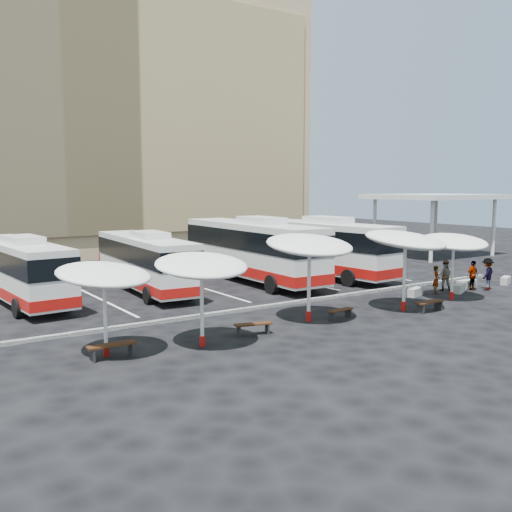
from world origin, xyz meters
TOP-DOWN VIEW (x-y plane):
  - ground at (0.00, 0.00)m, footprint 120.00×120.00m
  - sandstone_building at (0.00, 31.87)m, footprint 42.00×18.25m
  - service_canopy at (24.00, 10.00)m, footprint 10.00×8.00m
  - curb_divider at (0.00, 0.50)m, footprint 34.00×0.25m
  - bay_lines at (0.00, 8.00)m, footprint 24.15×12.00m
  - bus_0 at (-9.61, 8.59)m, footprint 3.06×10.94m
  - bus_1 at (-3.10, 8.00)m, footprint 3.00×10.84m
  - bus_2 at (3.71, 7.46)m, footprint 3.28×12.78m
  - bus_3 at (8.34, 6.85)m, footprint 3.52×12.56m
  - sunshade_0 at (-9.20, -2.88)m, footprint 4.18×4.20m
  - sunshade_1 at (-5.87, -3.65)m, footprint 3.66×3.70m
  - sunshade_2 at (-0.13, -2.75)m, footprint 4.03×4.07m
  - sunshade_3 at (4.94, -3.60)m, footprint 4.65×4.69m
  - sunshade_4 at (9.10, -3.15)m, footprint 4.46×4.48m
  - wood_bench_0 at (-9.13, -3.26)m, footprint 1.69×0.49m
  - wood_bench_1 at (-3.42, -3.32)m, footprint 1.54×0.76m
  - wood_bench_2 at (1.31, -3.19)m, footprint 1.41×0.53m
  - wood_bench_3 at (5.73, -4.48)m, footprint 1.66×0.49m
  - conc_bench_0 at (8.24, -1.51)m, footprint 1.23×0.72m
  - conc_bench_1 at (11.05, -2.17)m, footprint 1.33×0.89m
  - conc_bench_2 at (12.50, -1.60)m, footprint 1.32×0.48m
  - conc_bench_3 at (15.73, -2.00)m, footprint 1.24×0.80m
  - passenger_0 at (9.77, -1.64)m, footprint 0.66×0.63m
  - passenger_1 at (10.93, -1.30)m, footprint 1.03×1.06m
  - passenger_2 at (12.36, -2.08)m, footprint 1.00×0.46m
  - passenger_3 at (13.00, -2.57)m, footprint 1.32×0.97m

SIDE VIEW (x-z plane):
  - ground at x=0.00m, z-range 0.00..0.00m
  - bay_lines at x=0.00m, z-range 0.00..0.01m
  - curb_divider at x=0.00m, z-range 0.00..0.15m
  - conc_bench_0 at x=8.24m, z-range 0.00..0.44m
  - conc_bench_3 at x=15.73m, z-range 0.00..0.44m
  - conc_bench_1 at x=11.05m, z-range 0.00..0.48m
  - conc_bench_2 at x=12.50m, z-range 0.00..0.49m
  - wood_bench_2 at x=1.31m, z-range 0.11..0.53m
  - wood_bench_1 at x=-3.42m, z-range 0.12..0.58m
  - wood_bench_3 at x=5.73m, z-range 0.14..0.64m
  - wood_bench_0 at x=-9.13m, z-range 0.14..0.65m
  - passenger_0 at x=9.77m, z-range 0.00..1.52m
  - passenger_2 at x=12.36m, z-range 0.00..1.68m
  - passenger_1 at x=10.93m, z-range 0.00..1.73m
  - passenger_3 at x=13.00m, z-range 0.00..1.83m
  - bus_1 at x=-3.10m, z-range 0.04..3.44m
  - bus_0 at x=-9.61m, z-range 0.04..3.47m
  - bus_3 at x=8.34m, z-range 0.04..3.98m
  - bus_2 at x=3.71m, z-range 0.04..4.07m
  - sunshade_0 at x=-9.20m, z-range 1.16..4.50m
  - sunshade_1 at x=-5.87m, z-range 1.23..4.73m
  - sunshade_4 at x=9.10m, z-range 1.23..4.74m
  - sunshade_2 at x=-0.13m, z-range 1.36..5.26m
  - sunshade_3 at x=4.94m, z-range 1.37..5.28m
  - service_canopy at x=24.00m, z-range 2.27..7.47m
  - sandstone_building at x=0.00m, z-range -2.17..27.43m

